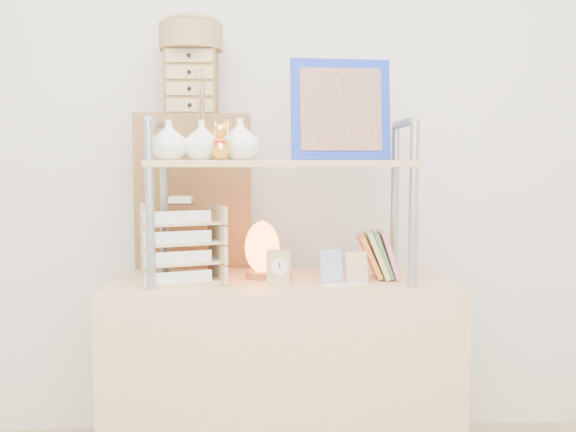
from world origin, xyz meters
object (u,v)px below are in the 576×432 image
at_px(cabinet, 195,281).
at_px(letter_tray, 182,247).
at_px(salt_lamp, 262,249).
at_px(desk, 282,383).

relative_size(cabinet, letter_tray, 4.43).
bearing_deg(cabinet, salt_lamp, -54.99).
distance_m(desk, cabinet, 0.59).
distance_m(cabinet, letter_tray, 0.43).
height_order(desk, letter_tray, letter_tray).
bearing_deg(salt_lamp, desk, -31.01).
xyz_separation_m(cabinet, letter_tray, (-0.00, -0.38, 0.19)).
relative_size(letter_tray, salt_lamp, 1.49).
height_order(cabinet, salt_lamp, cabinet).
bearing_deg(letter_tray, desk, 1.58).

